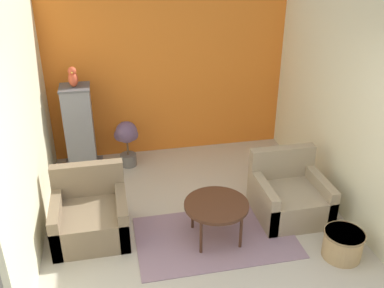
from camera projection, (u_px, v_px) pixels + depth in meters
name	position (u px, v px, depth m)	size (l,w,h in m)	color
wall_back_accent	(168.00, 69.00, 6.71)	(3.87, 0.06, 2.76)	orange
wall_left	(25.00, 126.00, 4.75)	(0.06, 3.61, 2.76)	beige
wall_right	(338.00, 101.00, 5.45)	(0.06, 3.61, 2.76)	beige
area_rug	(215.00, 237.00, 5.18)	(1.91, 1.16, 0.01)	gray
coffee_table	(216.00, 207.00, 4.98)	(0.76, 0.76, 0.49)	#472819
armchair_left	(91.00, 216.00, 5.14)	(0.87, 0.85, 0.81)	#7A664C
armchair_right	(289.00, 196.00, 5.52)	(0.87, 0.85, 0.81)	#9E896B
birdcage	(80.00, 132.00, 6.36)	(0.57, 0.57, 1.36)	#555559
parrot	(73.00, 77.00, 5.99)	(0.14, 0.25, 0.30)	#D14C2D
potted_plant	(127.00, 138.00, 6.58)	(0.37, 0.34, 0.74)	#66605B
wicker_basket	(343.00, 244.00, 4.81)	(0.45, 0.45, 0.33)	tan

